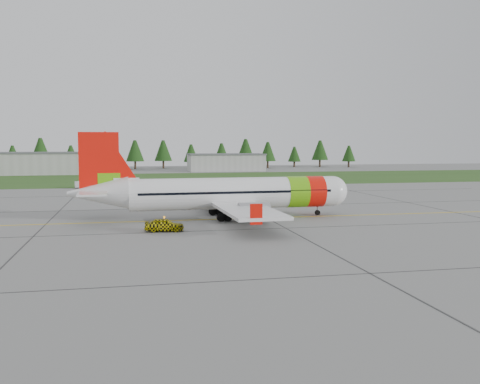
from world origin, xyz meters
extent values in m
plane|color=gray|center=(0.00, 0.00, 0.00)|extent=(320.00, 320.00, 0.00)
cylinder|color=white|center=(6.34, 8.85, 2.96)|extent=(24.90, 4.35, 3.72)
sphere|color=white|center=(18.74, 9.17, 2.96)|extent=(3.72, 3.72, 3.72)
cone|color=white|center=(-9.41, 8.45, 3.29)|extent=(6.77, 3.89, 3.72)
cube|color=black|center=(19.03, 9.18, 3.29)|extent=(1.59, 2.52, 0.53)
cylinder|color=#62B60D|center=(13.97, 9.05, 2.96)|extent=(2.58, 3.86, 3.80)
cylinder|color=red|center=(16.26, 9.11, 2.96)|extent=(2.20, 3.85, 3.80)
cube|color=white|center=(5.86, 8.84, 1.91)|extent=(6.03, 30.66, 0.34)
cube|color=red|center=(4.52, 23.98, 2.43)|extent=(1.15, 0.20, 1.91)
cube|color=red|center=(5.29, -6.35, 2.43)|extent=(1.15, 0.20, 1.91)
cylinder|color=gray|center=(7.16, 14.12, 1.38)|extent=(3.49, 2.09, 2.00)
cylinder|color=gray|center=(7.42, 3.63, 1.38)|extent=(3.49, 2.09, 2.00)
cube|color=red|center=(-9.21, 8.45, 6.49)|extent=(4.40, 0.46, 7.25)
cube|color=#62B60D|center=(-8.17, 8.48, 4.39)|extent=(2.49, 0.46, 2.29)
cube|color=white|center=(-9.88, 8.44, 3.53)|extent=(3.33, 11.05, 0.21)
cylinder|color=slate|center=(16.83, 9.12, 0.67)|extent=(0.17, 0.17, 1.34)
cylinder|color=black|center=(16.83, 9.12, 0.32)|extent=(0.66, 0.28, 0.65)
cylinder|color=slate|center=(4.84, 11.49, 0.91)|extent=(0.21, 0.21, 1.81)
cylinder|color=black|center=(4.46, 11.48, 0.50)|extent=(1.00, 0.45, 0.99)
cylinder|color=slate|center=(4.97, 6.14, 0.91)|extent=(0.21, 0.21, 1.81)
cylinder|color=black|center=(4.59, 6.13, 0.50)|extent=(1.00, 0.45, 0.99)
imported|color=yellow|center=(-2.56, 0.56, 1.97)|extent=(1.55, 1.75, 3.93)
imported|color=silver|center=(-15.80, 56.84, 2.08)|extent=(1.59, 1.52, 4.16)
cube|color=#30561E|center=(0.00, 82.00, 0.01)|extent=(320.00, 50.00, 0.03)
cube|color=gold|center=(0.00, 8.00, 0.01)|extent=(120.00, 0.25, 0.02)
cube|color=#A8A8A3|center=(-30.00, 110.00, 3.00)|extent=(32.00, 14.00, 6.00)
cube|color=#A8A8A3|center=(25.00, 118.00, 2.60)|extent=(24.00, 12.00, 5.20)
camera|label=1|loc=(-5.99, -53.17, 8.82)|focal=40.00mm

